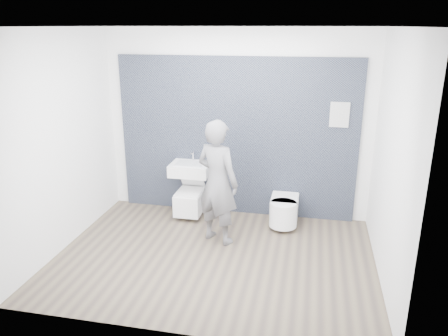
% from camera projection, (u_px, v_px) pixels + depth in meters
% --- Properties ---
extents(ground, '(4.00, 4.00, 0.00)m').
position_uv_depth(ground, '(214.00, 257.00, 5.58)').
color(ground, brown).
rests_on(ground, ground).
extents(room_shell, '(4.00, 4.00, 4.00)m').
position_uv_depth(room_shell, '(213.00, 123.00, 5.03)').
color(room_shell, white).
rests_on(room_shell, ground).
extents(tile_wall, '(3.60, 0.06, 2.40)m').
position_uv_depth(tile_wall, '(235.00, 211.00, 6.94)').
color(tile_wall, black).
rests_on(tile_wall, ground).
extents(washbasin, '(0.60, 0.45, 0.45)m').
position_uv_depth(washbasin, '(190.00, 169.00, 6.60)').
color(washbasin, white).
rests_on(washbasin, ground).
extents(toilet_square, '(0.39, 0.56, 0.69)m').
position_uv_depth(toilet_square, '(190.00, 200.00, 6.70)').
color(toilet_square, white).
rests_on(toilet_square, ground).
extents(toilet_rounded, '(0.40, 0.68, 0.36)m').
position_uv_depth(toilet_rounded, '(284.00, 210.00, 6.37)').
color(toilet_rounded, white).
rests_on(toilet_rounded, ground).
extents(info_placard, '(0.27, 0.03, 0.35)m').
position_uv_depth(info_placard, '(331.00, 220.00, 6.62)').
color(info_placard, white).
rests_on(info_placard, ground).
extents(visitor, '(0.73, 0.62, 1.69)m').
position_uv_depth(visitor, '(218.00, 182.00, 5.75)').
color(visitor, slate).
rests_on(visitor, ground).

